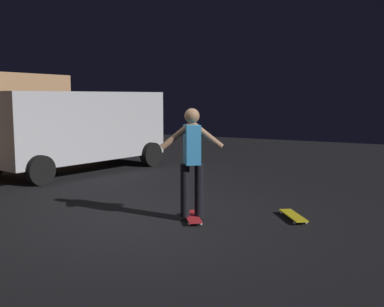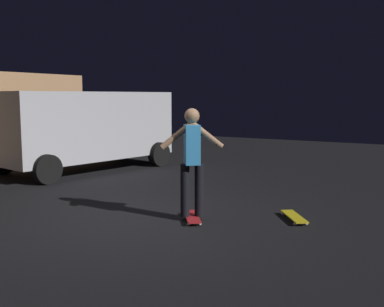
{
  "view_description": "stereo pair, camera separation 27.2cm",
  "coord_description": "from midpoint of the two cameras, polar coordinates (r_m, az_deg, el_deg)",
  "views": [
    {
      "loc": [
        -5.85,
        -4.0,
        1.92
      ],
      "look_at": [
        0.35,
        -0.66,
        1.05
      ],
      "focal_mm": 43.42,
      "sensor_mm": 36.0,
      "label": 1
    },
    {
      "loc": [
        -5.72,
        -4.23,
        1.92
      ],
      "look_at": [
        0.35,
        -0.66,
        1.05
      ],
      "focal_mm": 43.42,
      "sensor_mm": 36.0,
      "label": 2
    }
  ],
  "objects": [
    {
      "name": "skateboard_spare",
      "position": [
        7.5,
        11.3,
        -7.5
      ],
      "size": [
        0.75,
        0.63,
        0.07
      ],
      "color": "gold",
      "rests_on": "ground_plane"
    },
    {
      "name": "skateboard_ridden",
      "position": [
        7.29,
        -1.08,
        -7.79
      ],
      "size": [
        0.74,
        0.63,
        0.07
      ],
      "color": "#AD1E23",
      "rests_on": "ground_plane"
    },
    {
      "name": "parked_van",
      "position": [
        12.33,
        -14.66,
        3.29
      ],
      "size": [
        4.86,
        2.89,
        2.03
      ],
      "color": "#B2B2B7",
      "rests_on": "ground_plane"
    },
    {
      "name": "skater",
      "position": [
        7.1,
        -1.1,
        -0.11
      ],
      "size": [
        0.66,
        0.84,
        1.67
      ],
      "color": "black",
      "rests_on": "skateboard_ridden"
    },
    {
      "name": "ground_plane",
      "position": [
        7.36,
        -7.0,
        -8.14
      ],
      "size": [
        28.0,
        28.0,
        0.0
      ],
      "primitive_type": "plane",
      "color": "black"
    }
  ]
}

